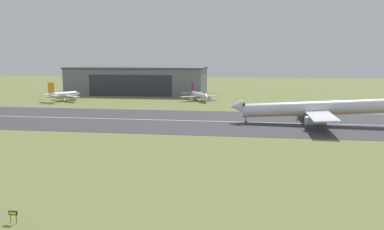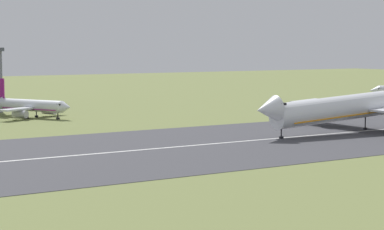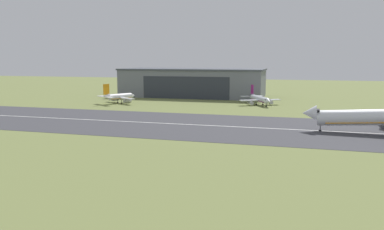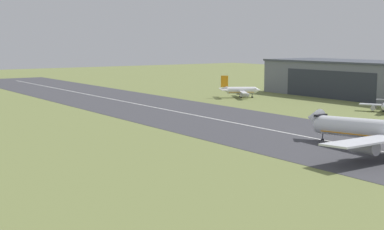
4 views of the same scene
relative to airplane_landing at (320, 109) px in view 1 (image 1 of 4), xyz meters
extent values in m
plane|color=olive|center=(-65.41, -56.96, -5.36)|extent=(713.85, 713.85, 0.00)
cube|color=#3D3D42|center=(-65.41, 1.21, -5.33)|extent=(473.85, 49.63, 0.06)
cube|color=silver|center=(-65.41, 1.21, -5.29)|extent=(426.47, 0.70, 0.01)
cube|color=slate|center=(-90.65, 96.37, 2.37)|extent=(82.29, 32.88, 15.46)
cube|color=#424751|center=(-90.65, 96.37, 10.55)|extent=(83.29, 33.88, 0.90)
cube|color=#2D333D|center=(-90.65, 79.88, 0.83)|extent=(49.38, 0.12, 12.37)
cylinder|color=silver|center=(-0.37, 0.01, 0.15)|extent=(50.34, 6.16, 7.63)
cone|color=silver|center=(-27.50, 0.79, 0.15)|extent=(4.65, 4.85, 4.96)
cube|color=black|center=(-25.16, 0.72, 1.10)|extent=(1.24, 4.05, 0.50)
cube|color=orange|center=(-0.37, 0.01, -1.15)|extent=(45.07, 5.77, 2.82)
cube|color=silver|center=(-1.02, 12.24, -0.67)|extent=(7.77, 19.88, 0.82)
cylinder|color=#A8A8B2|center=(-2.50, 10.71, -2.39)|extent=(6.38, 3.11, 3.28)
cube|color=silver|center=(-1.72, -12.16, -0.67)|extent=(7.77, 19.88, 0.82)
cylinder|color=#A8A8B2|center=(-3.11, -10.54, -2.39)|extent=(6.38, 3.11, 3.28)
cylinder|color=black|center=(-24.17, 0.69, -3.78)|extent=(0.24, 0.24, 3.15)
cylinder|color=black|center=(-24.17, 0.69, -5.14)|extent=(0.84, 0.84, 0.44)
cylinder|color=black|center=(-0.79, 2.86, -3.78)|extent=(0.24, 0.24, 3.15)
cylinder|color=black|center=(-0.79, 2.86, -5.14)|extent=(0.84, 0.84, 0.44)
cylinder|color=black|center=(-0.95, -2.81, -3.78)|extent=(0.24, 0.24, 3.15)
cylinder|color=black|center=(-0.95, -2.81, -5.14)|extent=(0.84, 0.84, 0.44)
cylinder|color=white|center=(-116.20, 51.60, -1.99)|extent=(9.01, 12.26, 2.98)
cone|color=white|center=(-112.27, 58.11, -1.99)|extent=(3.94, 3.84, 2.98)
cone|color=white|center=(-120.35, 44.71, -1.45)|extent=(4.14, 4.45, 2.68)
cube|color=black|center=(-113.04, 56.84, -1.39)|extent=(2.74, 2.25, 0.44)
cube|color=orange|center=(-116.20, 51.60, -2.81)|extent=(8.24, 11.11, 0.20)
cube|color=white|center=(-110.78, 48.63, -2.51)|extent=(9.19, 6.77, 0.40)
cylinder|color=#A8A8B2|center=(-111.19, 49.40, -3.69)|extent=(3.58, 4.27, 1.85)
cube|color=white|center=(-121.36, 55.00, -2.51)|extent=(9.19, 6.77, 0.40)
cylinder|color=#A8A8B2|center=(-120.48, 55.00, -3.69)|extent=(3.58, 4.27, 1.85)
cube|color=orange|center=(-120.08, 45.17, 2.03)|extent=(1.91, 2.92, 5.07)
cube|color=white|center=(-117.05, 42.88, -1.54)|extent=(5.37, 4.78, 0.24)
cube|color=white|center=(-123.51, 46.77, -1.54)|extent=(5.37, 4.78, 0.24)
cylinder|color=black|center=(-113.59, 55.93, -4.42)|extent=(0.24, 0.24, 1.88)
cylinder|color=black|center=(-113.59, 55.93, -5.14)|extent=(0.84, 0.84, 0.44)
cylinder|color=black|center=(-114.80, 50.46, -4.42)|extent=(0.24, 0.24, 1.88)
cylinder|color=black|center=(-114.80, 50.46, -5.14)|extent=(0.84, 0.84, 0.44)
cylinder|color=black|center=(-117.86, 52.31, -4.42)|extent=(0.24, 0.24, 1.88)
cylinder|color=black|center=(-117.86, 52.31, -5.14)|extent=(0.84, 0.84, 0.44)
cylinder|color=silver|center=(-48.26, 62.80, -2.43)|extent=(10.83, 17.15, 2.78)
cone|color=silver|center=(-43.49, 53.77, -2.43)|extent=(3.63, 3.51, 2.78)
cone|color=silver|center=(-53.23, 72.20, -1.93)|extent=(3.77, 4.12, 2.50)
cube|color=black|center=(-44.14, 54.99, -1.87)|extent=(2.60, 2.08, 0.44)
cube|color=#991E7A|center=(-48.26, 62.80, -3.20)|extent=(9.87, 15.50, 0.20)
cube|color=silver|center=(-53.12, 59.83, -2.92)|extent=(8.92, 6.53, 0.40)
cylinder|color=#A8A8B2|center=(-52.25, 59.65, -4.03)|extent=(3.21, 4.00, 1.72)
cube|color=silver|center=(-43.07, 65.14, -2.92)|extent=(8.92, 6.53, 0.40)
cylinder|color=#A8A8B2|center=(-43.41, 64.31, -4.03)|extent=(3.21, 4.00, 1.72)
cube|color=#991E7A|center=(-53.00, 71.76, 1.32)|extent=(1.66, 2.81, 4.73)
cube|color=silver|center=(-56.30, 70.47, -2.01)|extent=(5.00, 4.33, 0.24)
cube|color=silver|center=(-50.07, 73.76, -2.01)|extent=(5.00, 4.33, 0.24)
cylinder|color=black|center=(-44.64, 55.94, -4.59)|extent=(0.24, 0.24, 1.54)
cylinder|color=black|center=(-44.64, 55.94, -5.14)|extent=(0.84, 0.84, 0.44)
cylinder|color=black|center=(-49.81, 62.15, -4.59)|extent=(0.24, 0.24, 1.54)
cylinder|color=black|center=(-49.81, 62.15, -5.14)|extent=(0.84, 0.84, 0.44)
cylinder|color=black|center=(-46.86, 63.71, -4.59)|extent=(0.24, 0.24, 1.54)
cylinder|color=black|center=(-46.86, 63.71, -5.14)|extent=(0.84, 0.84, 0.44)
cylinder|color=#4C4C51|center=(-55.59, -83.96, -4.80)|extent=(0.10, 0.10, 1.11)
cylinder|color=#4C4C51|center=(-54.72, -83.96, -4.80)|extent=(0.10, 0.10, 1.11)
cube|color=black|center=(-55.16, -83.96, -3.94)|extent=(1.24, 0.12, 0.61)
cube|color=yellow|center=(-55.16, -84.03, -3.94)|extent=(0.94, 0.02, 0.37)
camera|label=1|loc=(-24.37, -127.79, 16.80)|focal=35.00mm
camera|label=2|loc=(-110.21, -104.22, 11.48)|focal=70.00mm
camera|label=3|loc=(-31.71, -117.39, 16.24)|focal=35.00mm
camera|label=4|loc=(66.07, -103.32, 19.68)|focal=50.00mm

